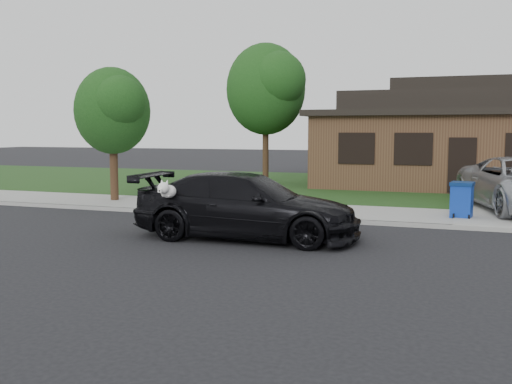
% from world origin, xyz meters
% --- Properties ---
extents(ground, '(120.00, 120.00, 0.00)m').
position_xyz_m(ground, '(0.00, 0.00, 0.00)').
color(ground, black).
rests_on(ground, ground).
extents(sidewalk, '(60.00, 3.00, 0.12)m').
position_xyz_m(sidewalk, '(0.00, 5.00, 0.06)').
color(sidewalk, gray).
rests_on(sidewalk, ground).
extents(curb, '(60.00, 0.12, 0.12)m').
position_xyz_m(curb, '(0.00, 3.50, 0.06)').
color(curb, gray).
rests_on(curb, ground).
extents(lawn, '(60.00, 13.00, 0.13)m').
position_xyz_m(lawn, '(0.00, 13.00, 0.07)').
color(lawn, '#193814').
rests_on(lawn, ground).
extents(sedan, '(5.40, 2.56, 1.55)m').
position_xyz_m(sedan, '(-0.87, 0.60, 0.78)').
color(sedan, black).
rests_on(sedan, ground).
extents(recycling_bin, '(0.69, 0.69, 1.00)m').
position_xyz_m(recycling_bin, '(3.96, 4.89, 0.62)').
color(recycling_bin, '#0E309A').
rests_on(recycling_bin, sidewalk).
extents(house, '(12.60, 8.60, 4.65)m').
position_xyz_m(house, '(4.00, 15.00, 2.13)').
color(house, '#422B1C').
rests_on(house, ground).
extents(tree_0, '(3.78, 3.60, 6.34)m').
position_xyz_m(tree_0, '(-4.34, 12.88, 4.48)').
color(tree_0, '#332114').
rests_on(tree_0, ground).
extents(tree_2, '(2.73, 2.60, 4.59)m').
position_xyz_m(tree_2, '(-7.38, 5.11, 3.27)').
color(tree_2, '#332114').
rests_on(tree_2, ground).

